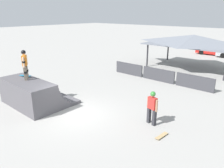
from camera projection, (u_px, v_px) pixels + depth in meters
name	position (u px, v px, depth m)	size (l,w,h in m)	color
ground_plane	(76.00, 114.00, 12.35)	(160.00, 160.00, 0.00)	#A3A09B
quarter_pipe_ramp	(32.00, 94.00, 13.43)	(4.06, 3.24, 1.60)	#565459
skater_on_deck	(25.00, 63.00, 13.01)	(0.70, 0.60, 1.79)	#6B6051
skateboard_on_deck	(25.00, 76.00, 13.84)	(0.82, 0.47, 0.09)	silver
bystander_walking	(152.00, 105.00, 10.97)	(0.70, 0.33, 1.79)	#2D2D33
skateboard_on_ground	(161.00, 136.00, 10.08)	(0.26, 0.85, 0.09)	silver
barrier_fence	(158.00, 75.00, 18.21)	(9.04, 0.12, 1.05)	#3D3D42
pavilion_shelter	(194.00, 40.00, 21.59)	(8.99, 5.36, 3.40)	#2D2D33
parked_car_red	(213.00, 50.00, 29.46)	(4.18, 1.70, 1.27)	red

